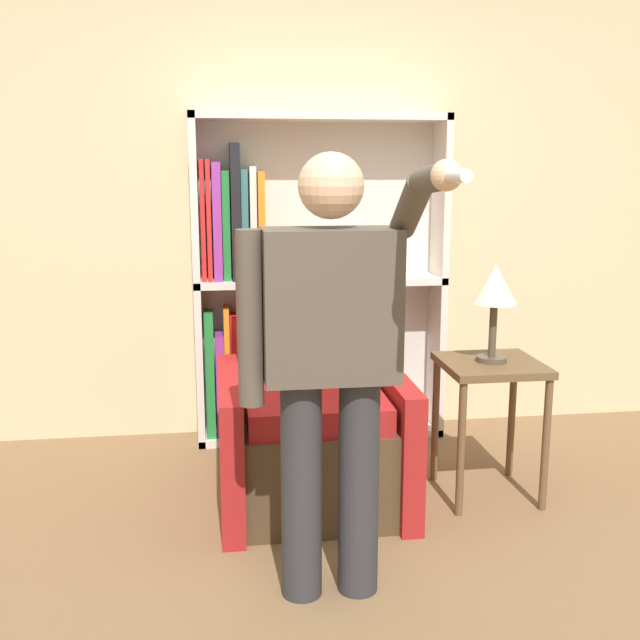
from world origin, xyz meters
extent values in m
plane|color=brown|center=(0.00, 0.00, 0.00)|extent=(14.00, 14.00, 0.00)
cube|color=beige|center=(0.00, 2.03, 1.40)|extent=(8.00, 0.06, 2.80)
cube|color=silver|center=(-0.70, 1.85, 0.93)|extent=(0.04, 0.28, 1.86)
cube|color=silver|center=(0.70, 1.85, 0.93)|extent=(0.04, 0.28, 1.86)
cube|color=silver|center=(0.00, 1.98, 0.93)|extent=(1.44, 0.01, 1.86)
cube|color=silver|center=(0.00, 1.85, 0.02)|extent=(1.44, 0.28, 0.04)
cube|color=silver|center=(0.00, 1.85, 0.93)|extent=(1.44, 0.28, 0.04)
cube|color=silver|center=(0.00, 1.85, 1.84)|extent=(1.44, 0.28, 0.04)
cube|color=#238438|center=(-0.64, 1.85, 0.40)|extent=(0.05, 0.19, 0.73)
cube|color=purple|center=(-0.58, 1.85, 0.34)|extent=(0.05, 0.19, 0.59)
cube|color=orange|center=(-0.54, 1.85, 0.41)|extent=(0.03, 0.21, 0.75)
cube|color=red|center=(-0.50, 1.85, 0.39)|extent=(0.05, 0.17, 0.70)
cube|color=#BC4C56|center=(-0.44, 1.85, 0.44)|extent=(0.05, 0.24, 0.80)
cube|color=#1E47B2|center=(-0.40, 1.85, 0.32)|extent=(0.03, 0.19, 0.57)
cube|color=#337070|center=(-0.35, 1.85, 0.32)|extent=(0.04, 0.21, 0.56)
cube|color=#BC4C56|center=(-0.31, 1.85, 0.46)|extent=(0.03, 0.17, 0.84)
cube|color=red|center=(-0.65, 1.85, 1.28)|extent=(0.02, 0.19, 0.66)
cube|color=red|center=(-0.62, 1.85, 1.28)|extent=(0.02, 0.22, 0.66)
cube|color=purple|center=(-0.58, 1.85, 1.27)|extent=(0.05, 0.22, 0.65)
cube|color=#238438|center=(-0.53, 1.85, 1.25)|extent=(0.04, 0.17, 0.60)
cube|color=black|center=(-0.47, 1.85, 1.32)|extent=(0.05, 0.24, 0.75)
cube|color=#337070|center=(-0.43, 1.85, 1.25)|extent=(0.04, 0.16, 0.61)
cube|color=white|center=(-0.38, 1.85, 1.26)|extent=(0.04, 0.16, 0.62)
cube|color=orange|center=(-0.34, 1.85, 1.25)|extent=(0.04, 0.23, 0.60)
cube|color=#4C3823|center=(-0.16, 0.96, 0.22)|extent=(0.66, 0.80, 0.44)
cube|color=#A31E1E|center=(-0.16, 0.92, 0.50)|extent=(0.62, 0.68, 0.12)
cube|color=#A31E1E|center=(-0.16, 1.32, 0.73)|extent=(0.66, 0.16, 1.01)
cube|color=#A31E1E|center=(-0.54, 0.96, 0.31)|extent=(0.10, 0.88, 0.63)
cube|color=#A31E1E|center=(0.22, 0.96, 0.31)|extent=(0.10, 0.88, 0.63)
cylinder|color=#2D2D33|center=(-0.30, 0.18, 0.42)|extent=(0.15, 0.15, 0.83)
cylinder|color=#2D2D33|center=(-0.09, 0.18, 0.42)|extent=(0.15, 0.15, 0.83)
cube|color=#51473D|center=(-0.20, 0.18, 1.10)|extent=(0.47, 0.24, 0.53)
sphere|color=#DBAD89|center=(-0.20, 0.18, 1.51)|extent=(0.23, 0.23, 0.23)
cylinder|color=#51473D|center=(-0.48, 0.18, 1.06)|extent=(0.09, 0.09, 0.62)
cylinder|color=#51473D|center=(0.05, 0.07, 1.45)|extent=(0.09, 0.28, 0.23)
cylinder|color=#51473D|center=(0.05, -0.18, 1.54)|extent=(0.08, 0.27, 0.10)
sphere|color=#DBAD89|center=(0.05, -0.31, 1.55)|extent=(0.09, 0.09, 0.09)
cylinder|color=white|center=(0.05, -0.40, 1.55)|extent=(0.04, 0.15, 0.04)
cube|color=brown|center=(0.69, 0.93, 0.65)|extent=(0.46, 0.46, 0.04)
cylinder|color=brown|center=(0.49, 0.72, 0.32)|extent=(0.04, 0.04, 0.63)
cylinder|color=brown|center=(0.89, 0.72, 0.32)|extent=(0.04, 0.04, 0.63)
cylinder|color=brown|center=(0.49, 1.13, 0.32)|extent=(0.04, 0.04, 0.63)
cylinder|color=brown|center=(0.89, 1.13, 0.32)|extent=(0.04, 0.04, 0.63)
cylinder|color=#4C4233|center=(0.69, 0.93, 0.68)|extent=(0.14, 0.14, 0.02)
cylinder|color=#4C4233|center=(0.69, 0.93, 0.82)|extent=(0.04, 0.04, 0.25)
cone|color=beige|center=(0.69, 0.93, 1.04)|extent=(0.21, 0.21, 0.18)
camera|label=1|loc=(-0.59, -2.35, 1.57)|focal=42.00mm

